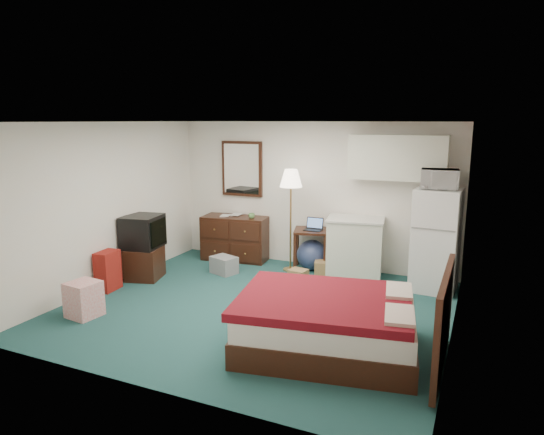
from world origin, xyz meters
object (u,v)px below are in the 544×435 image
at_px(tv_stand, 145,263).
at_px(suitcase, 108,271).
at_px(desk, 311,250).
at_px(kitchen_counter, 355,248).
at_px(fridge, 436,240).
at_px(floor_lamp, 291,221).
at_px(bed, 327,324).
at_px(dresser, 236,238).

height_order(tv_stand, suitcase, suitcase).
bearing_deg(tv_stand, desk, 17.13).
distance_m(kitchen_counter, fridge, 1.31).
relative_size(floor_lamp, bed, 0.91).
height_order(dresser, bed, dresser).
height_order(dresser, floor_lamp, floor_lamp).
distance_m(desk, fridge, 2.08).
distance_m(dresser, bed, 3.81).
bearing_deg(bed, dresser, 123.68).
xyz_separation_m(kitchen_counter, fridge, (1.26, -0.17, 0.30)).
bearing_deg(kitchen_counter, floor_lamp, 177.71).
bearing_deg(suitcase, tv_stand, 72.96).
distance_m(floor_lamp, kitchen_counter, 1.16).
distance_m(floor_lamp, tv_stand, 2.49).
bearing_deg(tv_stand, dresser, 45.95).
height_order(bed, tv_stand, bed).
bearing_deg(fridge, desk, 179.15).
bearing_deg(floor_lamp, kitchen_counter, 7.18).
height_order(dresser, fridge, fridge).
bearing_deg(dresser, desk, -8.93).
xyz_separation_m(kitchen_counter, bed, (0.39, -2.69, -0.17)).
height_order(floor_lamp, tv_stand, floor_lamp).
bearing_deg(suitcase, bed, -12.68).
bearing_deg(bed, tv_stand, 151.00).
xyz_separation_m(desk, kitchen_counter, (0.77, -0.02, 0.12)).
relative_size(kitchen_counter, fridge, 0.61).
bearing_deg(kitchen_counter, fridge, -16.94).
bearing_deg(suitcase, kitchen_counter, 29.48).
xyz_separation_m(kitchen_counter, tv_stand, (-3.07, -1.50, -0.22)).
height_order(dresser, tv_stand, dresser).
distance_m(tv_stand, suitcase, 0.69).
height_order(floor_lamp, kitchen_counter, floor_lamp).
xyz_separation_m(desk, fridge, (2.03, -0.19, 0.42)).
height_order(desk, tv_stand, desk).
bearing_deg(desk, fridge, -21.50).
distance_m(dresser, desk, 1.48).
bearing_deg(kitchen_counter, suitcase, -155.57).
relative_size(desk, bed, 0.37).
distance_m(fridge, tv_stand, 4.56).
height_order(desk, suitcase, desk).
relative_size(dresser, tv_stand, 2.14).
distance_m(bed, suitcase, 3.65).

